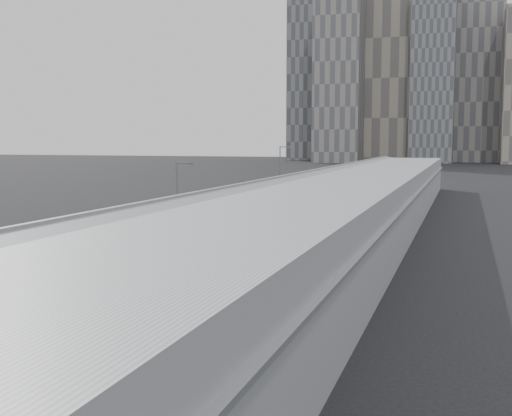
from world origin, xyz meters
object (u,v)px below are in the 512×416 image
at_px(street_lamp_near, 179,195).
at_px(suv, 333,186).
at_px(bus_2, 164,259).
at_px(bus_7, 335,191).
at_px(street_lamp_far, 281,172).
at_px(bus_9, 360,180).
at_px(shipping_container, 300,189).
at_px(bus_5, 300,207).
at_px(bus_4, 267,217).
at_px(bus_6, 319,196).
at_px(bus_1, 46,305).
at_px(bus_8, 350,186).
at_px(bus_3, 218,236).

height_order(street_lamp_near, suv, street_lamp_near).
relative_size(bus_2, suv, 2.49).
bearing_deg(bus_7, street_lamp_far, -118.32).
bearing_deg(bus_9, shipping_container, -106.06).
height_order(bus_2, shipping_container, bus_2).
distance_m(bus_2, bus_5, 41.92).
distance_m(bus_9, shipping_container, 24.06).
distance_m(bus_4, bus_6, 30.10).
bearing_deg(street_lamp_far, bus_6, 10.59).
xyz_separation_m(bus_5, bus_6, (-1.03, 16.76, 0.02)).
height_order(bus_6, bus_9, bus_9).
bearing_deg(street_lamp_far, suv, 88.51).
distance_m(bus_6, bus_9, 41.85).
xyz_separation_m(bus_1, street_lamp_far, (-7.21, 72.08, 3.84)).
height_order(bus_9, shipping_container, bus_9).
bearing_deg(bus_4, suv, 96.12).
relative_size(bus_5, bus_8, 1.02).
bearing_deg(shipping_container, suv, 69.77).
distance_m(bus_2, bus_3, 13.00).
xyz_separation_m(bus_3, suv, (-5.46, 82.73, -0.77)).
bearing_deg(street_lamp_far, bus_1, -84.29).
bearing_deg(street_lamp_near, bus_6, 81.35).
height_order(bus_3, suv, bus_3).
bearing_deg(street_lamp_near, bus_9, 85.68).
relative_size(bus_2, street_lamp_far, 1.34).
height_order(bus_7, bus_9, bus_7).
xyz_separation_m(bus_4, street_lamp_near, (-6.54, -10.58, 3.26)).
xyz_separation_m(bus_6, shipping_container, (-8.03, 19.20, -0.28)).
xyz_separation_m(bus_7, bus_8, (-0.07, 16.75, -0.21)).
xyz_separation_m(bus_4, suv, (-5.57, 67.14, -0.88)).
relative_size(bus_1, bus_7, 0.99).
distance_m(bus_6, shipping_container, 20.81).
xyz_separation_m(bus_2, shipping_container, (-8.96, 77.87, -0.34)).
distance_m(bus_9, suv, 7.19).
xyz_separation_m(bus_5, suv, (-6.24, 53.81, -0.80)).
bearing_deg(bus_8, shipping_container, -143.06).
xyz_separation_m(bus_9, street_lamp_far, (-6.26, -43.01, 3.86)).
bearing_deg(bus_3, bus_5, 87.18).
bearing_deg(street_lamp_near, street_lamp_far, 90.03).
bearing_deg(bus_8, bus_7, -95.72).
xyz_separation_m(bus_1, bus_6, (-1.01, 73.24, -0.16)).
xyz_separation_m(bus_5, street_lamp_far, (-7.23, 15.60, 4.01)).
bearing_deg(street_lamp_far, bus_9, 81.72).
distance_m(bus_1, suv, 110.47).
bearing_deg(shipping_container, bus_7, -57.43).
relative_size(bus_5, suv, 2.40).
bearing_deg(bus_8, bus_6, -96.86).
xyz_separation_m(bus_1, bus_5, (0.02, 56.48, -0.17)).
bearing_deg(bus_7, bus_3, -88.26).
relative_size(bus_9, street_lamp_far, 1.41).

